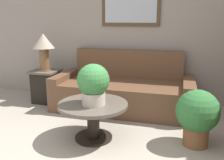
{
  "coord_description": "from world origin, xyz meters",
  "views": [
    {
      "loc": [
        1.01,
        -1.71,
        1.48
      ],
      "look_at": [
        0.06,
        1.7,
        0.61
      ],
      "focal_mm": 40.0,
      "sensor_mm": 36.0,
      "label": 1
    }
  ],
  "objects_px": {
    "coffee_table": "(93,113)",
    "potted_plant_on_table": "(93,83)",
    "table_lamp": "(43,45)",
    "couch_main": "(124,91)",
    "side_table": "(46,86)",
    "potted_plant_floor": "(197,115)"
  },
  "relations": [
    {
      "from": "table_lamp",
      "to": "potted_plant_on_table",
      "type": "height_order",
      "value": "table_lamp"
    },
    {
      "from": "potted_plant_on_table",
      "to": "potted_plant_floor",
      "type": "distance_m",
      "value": 1.28
    },
    {
      "from": "side_table",
      "to": "potted_plant_floor",
      "type": "relative_size",
      "value": 0.85
    },
    {
      "from": "couch_main",
      "to": "table_lamp",
      "type": "relative_size",
      "value": 3.49
    },
    {
      "from": "coffee_table",
      "to": "potted_plant_floor",
      "type": "bearing_deg",
      "value": 7.59
    },
    {
      "from": "couch_main",
      "to": "side_table",
      "type": "height_order",
      "value": "couch_main"
    },
    {
      "from": "potted_plant_on_table",
      "to": "coffee_table",
      "type": "bearing_deg",
      "value": 121.53
    },
    {
      "from": "side_table",
      "to": "potted_plant_on_table",
      "type": "xyz_separation_m",
      "value": [
        1.34,
        -1.18,
        0.44
      ]
    },
    {
      "from": "couch_main",
      "to": "table_lamp",
      "type": "bearing_deg",
      "value": -178.26
    },
    {
      "from": "coffee_table",
      "to": "potted_plant_floor",
      "type": "relative_size",
      "value": 1.26
    },
    {
      "from": "table_lamp",
      "to": "potted_plant_on_table",
      "type": "relative_size",
      "value": 1.3
    },
    {
      "from": "coffee_table",
      "to": "table_lamp",
      "type": "xyz_separation_m",
      "value": [
        -1.31,
        1.14,
        0.69
      ]
    },
    {
      "from": "coffee_table",
      "to": "table_lamp",
      "type": "bearing_deg",
      "value": 139.04
    },
    {
      "from": "coffee_table",
      "to": "potted_plant_on_table",
      "type": "distance_m",
      "value": 0.4
    },
    {
      "from": "couch_main",
      "to": "potted_plant_on_table",
      "type": "bearing_deg",
      "value": -94.37
    },
    {
      "from": "table_lamp",
      "to": "couch_main",
      "type": "bearing_deg",
      "value": 1.74
    },
    {
      "from": "coffee_table",
      "to": "table_lamp",
      "type": "height_order",
      "value": "table_lamp"
    },
    {
      "from": "side_table",
      "to": "potted_plant_on_table",
      "type": "relative_size",
      "value": 1.18
    },
    {
      "from": "side_table",
      "to": "couch_main",
      "type": "bearing_deg",
      "value": 1.74
    },
    {
      "from": "table_lamp",
      "to": "potted_plant_floor",
      "type": "height_order",
      "value": "table_lamp"
    },
    {
      "from": "potted_plant_floor",
      "to": "couch_main",
      "type": "bearing_deg",
      "value": 137.71
    },
    {
      "from": "side_table",
      "to": "table_lamp",
      "type": "xyz_separation_m",
      "value": [
        0.0,
        0.0,
        0.73
      ]
    }
  ]
}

